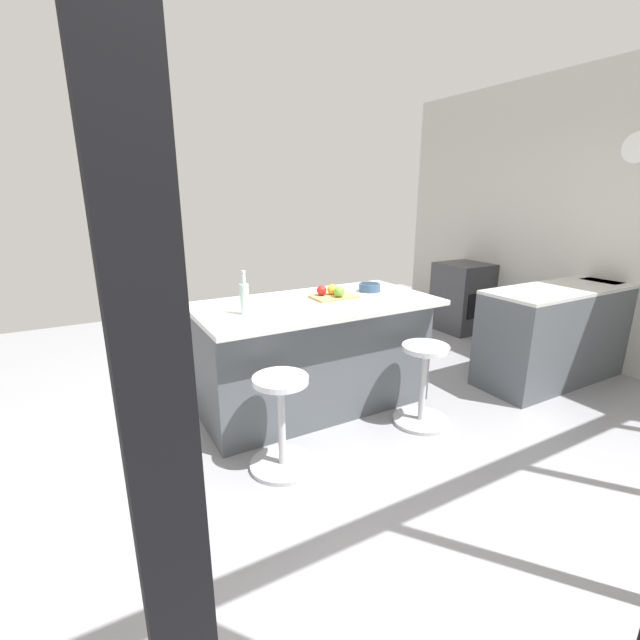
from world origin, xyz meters
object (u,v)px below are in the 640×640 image
(stool_by_window, at_px, (423,387))
(stool_middle, at_px, (282,426))
(apple_green, at_px, (339,292))
(apple_red, at_px, (322,290))
(water_bottle, at_px, (244,297))
(fruit_bowl, at_px, (370,287))
(kitchen_island, at_px, (314,354))
(oven_range, at_px, (462,297))
(apple_yellow, at_px, (332,289))
(cutting_board, at_px, (334,297))

(stool_by_window, relative_size, stool_middle, 1.00)
(stool_middle, relative_size, apple_green, 7.34)
(apple_red, bearing_deg, stool_by_window, 125.09)
(water_bottle, bearing_deg, fruit_bowl, -171.49)
(kitchen_island, height_order, apple_red, apple_red)
(stool_by_window, relative_size, apple_green, 7.34)
(apple_green, relative_size, water_bottle, 0.28)
(oven_range, distance_m, fruit_bowl, 2.41)
(oven_range, relative_size, apple_red, 10.69)
(water_bottle, bearing_deg, apple_yellow, -169.16)
(water_bottle, bearing_deg, oven_range, -162.02)
(oven_range, height_order, cutting_board, cutting_board)
(cutting_board, relative_size, water_bottle, 1.15)
(apple_red, bearing_deg, fruit_bowl, -179.43)
(apple_green, distance_m, water_bottle, 0.82)
(stool_by_window, bearing_deg, apple_yellow, -59.41)
(oven_range, xyz_separation_m, kitchen_island, (2.75, 0.97, 0.03))
(apple_red, height_order, apple_green, apple_green)
(water_bottle, xyz_separation_m, fruit_bowl, (-1.21, -0.18, -0.08))
(stool_by_window, relative_size, water_bottle, 2.08)
(apple_yellow, bearing_deg, oven_range, -159.84)
(kitchen_island, height_order, stool_middle, kitchen_island)
(fruit_bowl, bearing_deg, cutting_board, 8.33)
(cutting_board, height_order, water_bottle, water_bottle)
(water_bottle, bearing_deg, stool_middle, 92.32)
(oven_range, height_order, kitchen_island, kitchen_island)
(stool_middle, height_order, apple_red, apple_red)
(cutting_board, distance_m, water_bottle, 0.83)
(oven_range, relative_size, fruit_bowl, 4.72)
(stool_by_window, height_order, cutting_board, cutting_board)
(apple_green, xyz_separation_m, water_bottle, (0.82, 0.05, 0.06))
(oven_range, bearing_deg, cutting_board, 20.77)
(stool_by_window, bearing_deg, apple_red, -54.91)
(apple_green, bearing_deg, apple_red, -52.30)
(apple_yellow, bearing_deg, stool_middle, 41.27)
(stool_middle, bearing_deg, stool_by_window, 180.00)
(stool_middle, bearing_deg, apple_yellow, -138.73)
(kitchen_island, height_order, cutting_board, cutting_board)
(apple_red, bearing_deg, water_bottle, 13.66)
(apple_red, relative_size, apple_green, 0.94)
(kitchen_island, distance_m, stool_middle, 0.91)
(cutting_board, xyz_separation_m, apple_yellow, (-0.01, -0.03, 0.05))
(kitchen_island, height_order, apple_yellow, apple_yellow)
(apple_yellow, bearing_deg, apple_green, 91.27)
(stool_middle, distance_m, water_bottle, 0.93)
(cutting_board, bearing_deg, fruit_bowl, -171.67)
(apple_yellow, relative_size, water_bottle, 0.28)
(oven_range, relative_size, stool_middle, 1.37)
(apple_yellow, bearing_deg, water_bottle, 10.84)
(stool_middle, bearing_deg, kitchen_island, -132.27)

